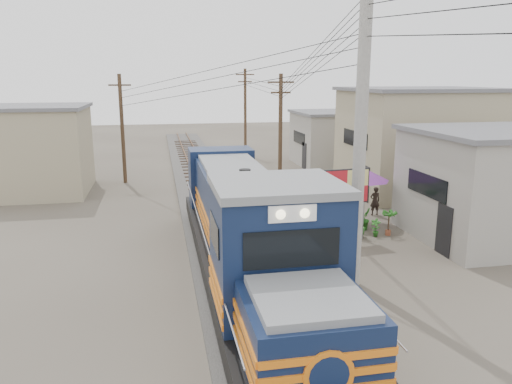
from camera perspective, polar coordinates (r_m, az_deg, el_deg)
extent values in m
plane|color=#473F35|center=(16.93, -0.83, -10.68)|extent=(120.00, 120.00, 0.00)
cube|color=#595651|center=(26.28, -4.74, -1.85)|extent=(3.60, 70.00, 0.16)
cube|color=#51331E|center=(26.19, -5.91, -1.52)|extent=(0.08, 70.00, 0.12)
cube|color=#51331E|center=(26.30, -3.59, -1.41)|extent=(0.08, 70.00, 0.12)
cube|color=black|center=(16.68, -0.88, -8.08)|extent=(3.10, 17.09, 0.59)
cube|color=black|center=(12.13, 3.87, -18.44)|extent=(2.35, 3.42, 0.69)
cube|color=black|center=(21.78, -3.39, -3.88)|extent=(2.35, 3.42, 0.69)
cube|color=#101C3B|center=(10.45, 5.86, -16.25)|extent=(2.54, 2.56, 1.60)
cube|color=#101C3B|center=(12.44, 2.36, -6.93)|extent=(3.03, 2.78, 3.31)
cube|color=slate|center=(11.97, 2.44, 0.78)|extent=(3.10, 2.92, 0.19)
cube|color=black|center=(10.97, 4.10, -6.49)|extent=(2.17, 0.06, 0.85)
cube|color=white|center=(10.72, 4.18, -2.46)|extent=(1.07, 0.06, 0.37)
cube|color=#101C3B|center=(18.79, -2.35, -1.38)|extent=(2.42, 10.47, 2.46)
cube|color=slate|center=(18.51, -2.38, 2.46)|extent=(2.17, 10.47, 0.19)
cube|color=orange|center=(16.48, -0.89, -6.17)|extent=(3.14, 17.09, 0.15)
cube|color=orange|center=(16.38, -0.89, -5.12)|extent=(3.14, 17.09, 0.15)
cube|color=orange|center=(16.28, -0.89, -4.04)|extent=(3.14, 17.09, 0.15)
cylinder|color=#9E9B93|center=(16.13, 11.84, 6.32)|extent=(0.40, 0.40, 10.00)
cylinder|color=#4C3826|center=(30.32, 2.80, 6.75)|extent=(0.24, 0.24, 7.00)
cube|color=#4C3826|center=(30.15, 2.86, 12.43)|extent=(1.60, 0.10, 0.10)
cube|color=#4C3826|center=(30.16, 2.85, 11.29)|extent=(1.20, 0.10, 0.10)
cylinder|color=#4C3826|center=(44.02, -1.24, 9.04)|extent=(0.24, 0.24, 7.50)
cube|color=#4C3826|center=(43.91, -1.26, 13.28)|extent=(1.60, 0.10, 0.10)
cube|color=#4C3826|center=(43.91, -1.25, 12.49)|extent=(1.20, 0.10, 0.10)
cylinder|color=#4C3826|center=(33.50, -15.03, 6.92)|extent=(0.24, 0.24, 7.00)
cube|color=#4C3826|center=(33.33, -15.34, 12.05)|extent=(1.60, 0.10, 0.10)
cube|color=#4C3826|center=(33.35, -15.27, 11.02)|extent=(1.20, 0.10, 0.10)
cube|color=gray|center=(23.61, 26.31, 0.53)|extent=(7.00, 6.00, 4.50)
cube|color=slate|center=(23.27, 26.89, 6.19)|extent=(7.35, 6.30, 0.20)
cube|color=black|center=(21.62, 18.92, 0.75)|extent=(0.05, 3.00, 0.90)
cube|color=gray|center=(31.47, 18.05, 5.44)|extent=(8.00, 7.00, 6.00)
cube|color=slate|center=(31.24, 18.46, 11.08)|extent=(8.40, 7.35, 0.20)
cube|color=black|center=(29.69, 11.25, 5.99)|extent=(0.05, 3.50, 0.90)
cube|color=gray|center=(40.01, 9.12, 5.96)|extent=(6.00, 6.00, 4.00)
cube|color=slate|center=(39.81, 9.23, 8.96)|extent=(6.30, 6.30, 0.20)
cube|color=black|center=(39.05, 4.94, 6.20)|extent=(0.05, 3.00, 0.90)
cube|color=gray|center=(32.37, -24.02, 4.25)|extent=(6.00, 6.00, 5.00)
cube|color=slate|center=(32.13, -24.45, 8.83)|extent=(6.30, 6.30, 0.20)
cylinder|color=#99999E|center=(21.02, 8.14, -2.76)|extent=(0.10, 0.10, 2.28)
cylinder|color=#99999E|center=(21.72, 12.11, -2.40)|extent=(0.10, 0.10, 2.28)
cube|color=black|center=(21.06, 10.29, 0.65)|extent=(2.01, 0.28, 1.46)
cube|color=red|center=(21.03, 10.32, 0.63)|extent=(1.91, 0.24, 1.37)
cylinder|color=black|center=(24.44, 11.96, -3.32)|extent=(0.48, 0.48, 0.10)
cylinder|color=#99999E|center=(24.14, 12.09, -0.69)|extent=(0.05, 0.05, 2.41)
cone|color=#6E2B82|center=(23.90, 12.22, 1.99)|extent=(2.75, 2.75, 0.60)
imported|color=black|center=(25.73, 13.43, -1.00)|extent=(0.55, 0.38, 1.46)
imported|color=#23651C|center=(21.43, 6.59, -4.02)|extent=(0.71, 0.66, 1.12)
imported|color=#23651C|center=(21.58, 8.28, -4.56)|extent=(0.47, 0.48, 0.68)
imported|color=#23651C|center=(21.71, 9.96, -4.18)|extent=(0.98, 1.04, 0.92)
imported|color=#23651C|center=(22.11, 11.62, -3.73)|extent=(0.73, 0.73, 1.07)
imported|color=#23651C|center=(22.37, 13.50, -3.99)|extent=(0.51, 0.48, 0.80)
imported|color=#23651C|center=(22.36, 5.81, -3.79)|extent=(0.32, 0.40, 0.72)
imported|color=#23651C|center=(22.51, 7.54, -3.60)|extent=(0.91, 0.84, 0.82)
imported|color=#23651C|center=(22.84, 9.17, -3.06)|extent=(0.65, 0.65, 1.09)
imported|color=#23651C|center=(22.92, 10.62, -3.21)|extent=(0.62, 0.56, 0.98)
imported|color=#23651C|center=(23.25, 12.33, -2.97)|extent=(0.73, 0.70, 1.04)
imported|color=#23651C|center=(23.48, 5.23, -3.06)|extent=(0.56, 0.63, 0.65)
imported|color=#23651C|center=(23.53, 6.65, -2.48)|extent=(0.82, 0.82, 1.11)
imported|color=#23651C|center=(23.69, 8.14, -2.68)|extent=(0.36, 0.50, 0.90)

